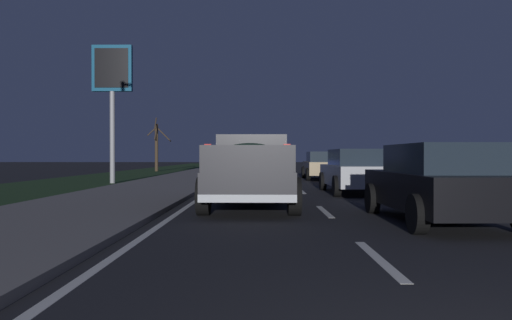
# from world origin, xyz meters

# --- Properties ---
(ground) EXTENTS (144.00, 144.00, 0.00)m
(ground) POSITION_xyz_m (27.00, 0.00, 0.00)
(ground) COLOR black
(sidewalk_shoulder) EXTENTS (108.00, 4.00, 0.12)m
(sidewalk_shoulder) POSITION_xyz_m (27.00, 5.70, 0.06)
(sidewalk_shoulder) COLOR slate
(sidewalk_shoulder) RESTS_ON ground
(grass_verge) EXTENTS (108.00, 6.00, 0.01)m
(grass_verge) POSITION_xyz_m (27.00, 10.70, 0.00)
(grass_verge) COLOR #1E3819
(grass_verge) RESTS_ON ground
(lane_markings) EXTENTS (108.23, 3.54, 0.01)m
(lane_markings) POSITION_xyz_m (29.32, 2.51, 0.00)
(lane_markings) COLOR silver
(lane_markings) RESTS_ON ground
(pickup_truck) EXTENTS (5.44, 2.31, 1.87)m
(pickup_truck) POSITION_xyz_m (10.00, 1.75, 0.98)
(pickup_truck) COLOR #232328
(pickup_truck) RESTS_ON ground
(sedan_blue) EXTENTS (4.42, 2.05, 1.54)m
(sedan_blue) POSITION_xyz_m (32.49, 1.70, 0.78)
(sedan_blue) COLOR navy
(sedan_blue) RESTS_ON ground
(sedan_silver) EXTENTS (4.44, 2.09, 1.54)m
(sedan_silver) POSITION_xyz_m (14.50, -1.79, 0.78)
(sedan_silver) COLOR #B2B5BA
(sedan_silver) RESTS_ON ground
(sedan_black) EXTENTS (4.44, 2.09, 1.54)m
(sedan_black) POSITION_xyz_m (7.06, -1.99, 0.78)
(sedan_black) COLOR black
(sedan_black) RESTS_ON ground
(sedan_tan) EXTENTS (4.42, 2.05, 1.54)m
(sedan_tan) POSITION_xyz_m (24.57, -1.90, 0.78)
(sedan_tan) COLOR #9E845B
(sedan_tan) RESTS_ON ground
(gas_price_sign) EXTENTS (0.27, 1.90, 6.59)m
(gas_price_sign) POSITION_xyz_m (20.55, 8.61, 4.93)
(gas_price_sign) COLOR #99999E
(gas_price_sign) RESTS_ON ground
(bare_tree_far) EXTENTS (1.61, 1.89, 4.56)m
(bare_tree_far) POSITION_xyz_m (38.44, 10.39, 2.23)
(bare_tree_far) COLOR #423323
(bare_tree_far) RESTS_ON ground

